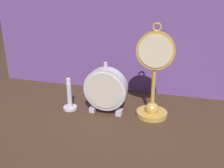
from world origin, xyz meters
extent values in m
plane|color=#422D1E|center=(0.00, 0.00, 0.00)|extent=(4.00, 4.00, 0.00)
cube|color=#6B478E|center=(0.00, 0.33, 0.33)|extent=(1.23, 0.01, 0.66)
cylinder|color=gold|center=(0.14, 0.11, 0.01)|extent=(0.11, 0.11, 0.02)
sphere|color=gold|center=(0.14, 0.11, 0.03)|extent=(0.05, 0.05, 0.05)
cylinder|color=gold|center=(0.14, 0.11, 0.09)|extent=(0.01, 0.01, 0.15)
cylinder|color=gold|center=(0.14, 0.11, 0.24)|extent=(0.13, 0.02, 0.13)
cylinder|color=beige|center=(0.14, 0.10, 0.24)|extent=(0.11, 0.00, 0.11)
torus|color=gold|center=(0.14, 0.11, 0.31)|extent=(0.03, 0.01, 0.03)
cube|color=silver|center=(-0.08, 0.09, 0.01)|extent=(0.02, 0.03, 0.02)
cube|color=silver|center=(0.03, 0.09, 0.01)|extent=(0.02, 0.03, 0.02)
cylinder|color=silver|center=(-0.03, 0.09, 0.10)|extent=(0.16, 0.04, 0.16)
cylinder|color=beige|center=(-0.03, 0.07, 0.10)|extent=(0.13, 0.00, 0.13)
cylinder|color=silver|center=(-0.03, 0.09, 0.18)|extent=(0.01, 0.01, 0.02)
cylinder|color=silver|center=(-0.17, 0.08, 0.01)|extent=(0.05, 0.05, 0.01)
cylinder|color=silver|center=(-0.17, 0.08, 0.06)|extent=(0.02, 0.02, 0.09)
cylinder|color=silver|center=(-0.17, 0.08, 0.11)|extent=(0.02, 0.02, 0.02)
camera|label=1|loc=(0.22, -0.70, 0.43)|focal=40.00mm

